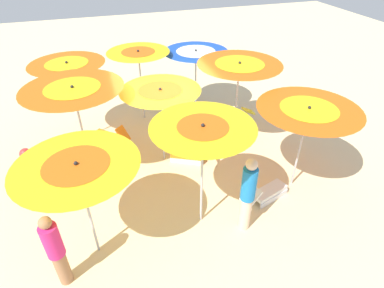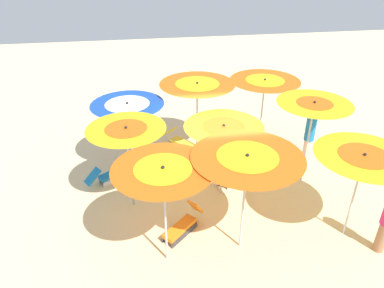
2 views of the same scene
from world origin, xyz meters
name	(u,v)px [view 1 (image 1 of 2)]	position (x,y,z in m)	size (l,w,h in m)	color
ground	(168,155)	(0.00, 0.00, -0.02)	(34.69, 34.69, 0.04)	beige
beach_umbrella_0	(78,172)	(-2.70, 2.13, 2.04)	(2.11, 2.11, 2.27)	#B2B2B7
beach_umbrella_1	(203,134)	(-2.58, -0.10, 2.28)	(1.97, 1.97, 2.51)	#B2B2B7
beach_umbrella_2	(308,115)	(-2.15, -2.69, 2.00)	(2.27, 2.27, 2.22)	#B2B2B7
beach_umbrella_3	(74,94)	(-0.13, 2.13, 2.28)	(2.29, 2.29, 2.49)	#B2B2B7
beach_umbrella_4	(161,96)	(-0.13, 0.14, 1.94)	(2.02, 2.02, 2.16)	#B2B2B7
beach_umbrella_5	(239,69)	(0.17, -2.09, 2.24)	(2.27, 2.27, 2.46)	#B2B2B7
beach_umbrella_6	(68,69)	(1.57, 2.27, 2.24)	(2.00, 2.00, 2.47)	#B2B2B7
beach_umbrella_7	(139,57)	(2.27, 0.26, 2.13)	(1.90, 1.90, 2.34)	#B2B2B7
beach_umbrella_8	(196,57)	(2.25, -1.56, 1.93)	(2.08, 2.08, 2.18)	#B2B2B7
lounger_0	(175,100)	(2.87, -0.96, 0.20)	(1.36, 1.04, 0.58)	silver
lounger_1	(192,154)	(-0.47, -0.55, 0.22)	(0.89, 1.27, 0.68)	silver
lounger_2	(240,123)	(0.63, -2.52, 0.21)	(1.12, 1.29, 0.59)	#333338
lounger_3	(266,192)	(-2.43, -1.80, 0.20)	(0.74, 1.33, 0.55)	silver
lounger_4	(111,136)	(1.12, 1.49, 0.21)	(1.12, 1.08, 0.66)	#333338
beachgoer_0	(248,194)	(-3.05, -0.92, 0.98)	(0.30, 0.30, 1.85)	beige
beachgoer_1	(56,250)	(-3.21, 2.74, 0.87)	(0.30, 0.30, 1.67)	#A3704C
beach_ball	(25,154)	(1.02, 3.84, 0.16)	(0.32, 0.32, 0.32)	red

